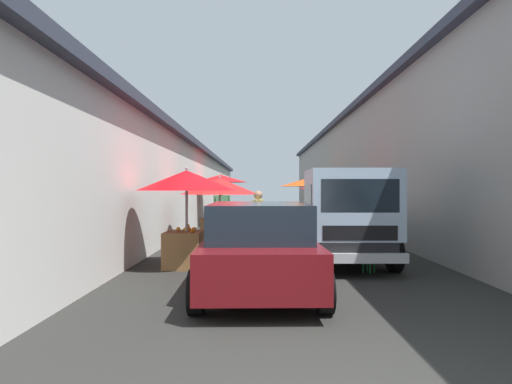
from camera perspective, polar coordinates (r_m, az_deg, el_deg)
ground at (r=16.64m, az=2.55°, el=-5.46°), size 90.00×90.00×0.00m
building_left_whitewash at (r=19.81m, az=-18.09°, el=0.88°), size 49.80×7.50×3.73m
building_right_concrete at (r=20.28m, az=22.19°, el=2.97°), size 49.80×7.50×5.23m
fruit_stall_near_left at (r=15.21m, az=10.91°, el=0.49°), size 2.84×2.84×2.16m
fruit_stall_far_left at (r=13.36m, az=-4.83°, el=-0.17°), size 2.38×2.38×2.10m
fruit_stall_mid_lane at (r=20.56m, az=-4.50°, el=0.75°), size 2.50×2.50×2.45m
fruit_stall_near_right at (r=9.53m, az=-9.05°, el=-0.53°), size 2.12×2.12×2.16m
fruit_stall_far_right at (r=22.63m, az=6.38°, el=0.72°), size 2.65×2.65×2.30m
hatchback_car at (r=7.23m, az=0.32°, el=-7.10°), size 3.95×1.99×1.45m
delivery_truck at (r=9.86m, az=11.38°, el=-3.36°), size 4.93×1.99×2.08m
vendor_by_crates at (r=17.46m, az=-4.43°, el=-1.98°), size 0.26×0.66×1.68m
vendor_in_shade at (r=11.43m, az=0.28°, el=-3.31°), size 0.64×0.29×1.64m
parked_scooter at (r=16.34m, az=-3.73°, el=-3.99°), size 1.67×0.56×1.14m
plastic_stool at (r=9.24m, az=14.37°, el=-8.07°), size 0.30×0.30×0.43m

